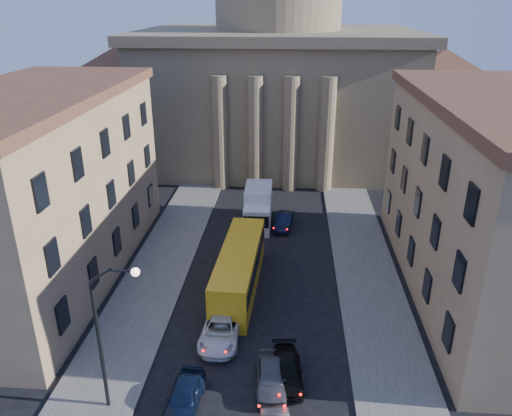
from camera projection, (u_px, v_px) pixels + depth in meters
The scene contains 13 objects.
sidewalk_left at pixel (142, 303), 36.65m from camera, with size 5.00×60.00×0.15m, color #514E4A.
sidewalk_right at pixel (376, 312), 35.52m from camera, with size 5.00×60.00×0.15m, color #514E4A.
church at pixel (277, 71), 65.93m from camera, with size 68.02×28.76×36.60m.
building_left at pixel (39, 187), 38.04m from camera, with size 11.60×26.60×14.70m.
building_right at pixel (497, 199), 35.77m from camera, with size 11.60×26.60×14.70m.
street_lamp at pixel (107, 328), 25.33m from camera, with size 2.62×0.44×8.83m.
car_left_near at pixel (184, 396), 27.15m from camera, with size 1.72×4.28×1.46m, color black.
car_left_mid at pixel (221, 329), 32.62m from camera, with size 2.49×5.40×1.50m, color silver.
car_right_mid at pixel (287, 370), 29.17m from camera, with size 1.77×4.36×1.26m, color black.
car_right_far at pixel (271, 377), 28.56m from camera, with size 1.72×4.28×1.46m, color #4D4C52.
car_right_distant at pixel (284, 221), 48.56m from camera, with size 1.45×4.17×1.37m, color black.
city_bus at pixel (239, 268), 37.98m from camera, with size 3.20×11.85×3.31m.
box_truck at pixel (258, 208), 49.07m from camera, with size 2.67×6.54×3.57m.
Camera 1 is at (2.09, -12.37, 20.74)m, focal length 35.00 mm.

